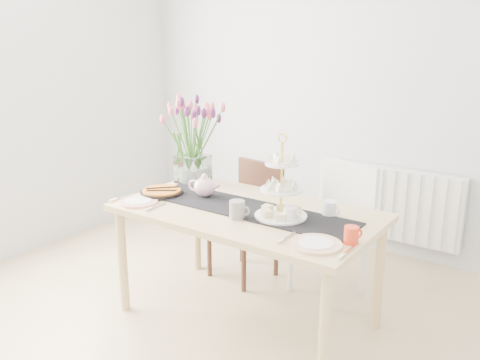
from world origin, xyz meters
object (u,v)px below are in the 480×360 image
Objects in this scene: cake_stand at (281,197)px; mug_grey at (237,210)px; chair_white at (337,218)px; plate_left at (138,202)px; tulip_vase at (192,128)px; radiator at (387,203)px; mug_orange at (351,235)px; teapot at (204,187)px; chair_brown at (250,211)px; tart_tin at (162,192)px; mug_white at (291,215)px; plate_right at (316,244)px; dining_table at (247,221)px; cream_jug at (329,208)px.

mug_grey is at bearing -143.43° from cake_stand.
plate_left is (-0.93, -0.99, 0.21)m from chair_white.
tulip_vase is 1.60× the size of cake_stand.
mug_grey is (-0.25, -0.87, 0.26)m from chair_white.
radiator is 13.15× the size of mug_orange.
radiator is at bearing 52.93° from teapot.
teapot is at bearing 142.53° from mug_grey.
chair_brown is 3.02× the size of tart_tin.
mug_white reaches higher than tart_tin.
cake_stand reaches higher than plate_right.
mug_orange reaches higher than radiator.
mug_white is (0.34, -0.06, 0.12)m from dining_table.
mug_grey is (0.68, -0.09, 0.04)m from tart_tin.
plate_left is at bearing -118.03° from chair_white.
plate_left is 0.92× the size of plate_right.
radiator is at bearing 76.08° from dining_table.
cream_jug is 0.33× the size of plate_right.
cake_stand reaches higher than mug_white.
tart_tin reaches higher than radiator.
tart_tin is (-1.10, -0.27, -0.03)m from cream_jug.
cake_stand reaches higher than chair_white.
cake_stand reaches higher than mug_grey.
chair_white is 3.46× the size of plate_right.
dining_table is 16.64× the size of mug_white.
tulip_vase is at bearing 104.59° from mug_orange.
tulip_vase is 2.52× the size of tart_tin.
dining_table is at bearing -16.54° from teapot.
cream_jug is at bearing -56.34° from chair_white.
radiator is 1.29× the size of chair_white.
tart_tin is at bearing -166.62° from teapot.
tart_tin is (0.02, -0.36, -0.38)m from tulip_vase.
chair_brown is 1.92× the size of cake_stand.
chair_white is at bearing 67.16° from dining_table.
mug_white reaches higher than plate_right.
mug_orange reaches higher than tart_tin.
dining_table is at bearing -22.51° from tulip_vase.
radiator is 12.48× the size of mug_white.
tulip_vase is 1.18m from cream_jug.
mug_orange is at bearing -7.76° from mug_grey.
plate_left is (-0.00, -0.21, -0.01)m from tart_tin.
chair_white is (0.29, 0.70, -0.13)m from dining_table.
cake_stand reaches higher than chair_brown.
chair_white is 8.60× the size of mug_grey.
chair_white is 1.38m from plate_left.
cream_jug is at bearing -16.10° from chair_brown.
plate_left is (-0.89, -0.28, -0.12)m from cake_stand.
tart_tin is at bearing -174.27° from mug_white.
radiator is 1.61m from mug_white.
chair_brown is 0.95m from cream_jug.
dining_table is at bearing 94.13° from mug_grey.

